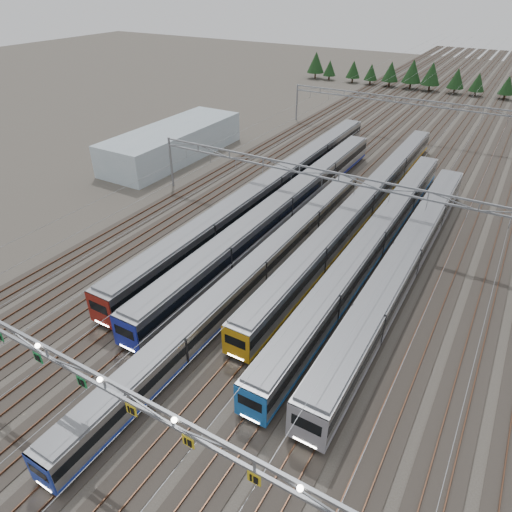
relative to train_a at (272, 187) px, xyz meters
The scene contains 13 objects.
ground 44.45m from the train_a, 75.32° to the right, with size 400.00×400.00×0.00m, color #47423A.
track_bed 58.16m from the train_a, 78.85° to the left, with size 54.00×260.00×5.42m.
train_a is the anchor object (origin of this frame).
train_b 6.97m from the train_a, 49.81° to the right, with size 3.05×59.99×3.98m.
train_c 21.88m from the train_a, 65.71° to the right, with size 2.53×55.57×3.29m.
train_d 13.62m from the train_a, ahead, with size 2.87×66.08×3.73m.
train_e 19.59m from the train_a, 23.21° to the right, with size 2.85×56.99×3.71m.
train_f 24.75m from the train_a, 24.64° to the right, with size 3.17×51.36×4.14m.
gantry_near 44.75m from the train_a, 75.42° to the right, with size 56.36×0.61×8.08m.
gantry_mid 12.32m from the train_a, 14.66° to the right, with size 56.36×0.36×8.00m.
gantry_far 43.73m from the train_a, 75.02° to the left, with size 56.36×0.36×8.00m.
west_shed 26.45m from the train_a, 162.77° to the left, with size 10.00×30.00×5.51m, color #A7BCC7.
treeline 89.36m from the train_a, 83.35° to the left, with size 93.80×5.60×7.02m.
Camera 1 is at (18.76, -12.61, 29.75)m, focal length 32.00 mm.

